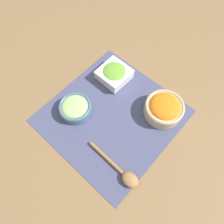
{
  "coord_description": "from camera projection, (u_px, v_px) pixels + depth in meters",
  "views": [
    {
      "loc": [
        -0.26,
        -0.24,
        0.75
      ],
      "look_at": [
        0.0,
        0.0,
        0.03
      ],
      "focal_mm": 35.0,
      "sensor_mm": 36.0,
      "label": 1
    }
  ],
  "objects": [
    {
      "name": "ground_plane",
      "position": [
        112.0,
        116.0,
        0.83
      ],
      "size": [
        3.0,
        3.0,
        0.0
      ],
      "primitive_type": "plane",
      "color": "olive"
    },
    {
      "name": "lettuce_bowl",
      "position": [
        114.0,
        74.0,
        0.88
      ],
      "size": [
        0.12,
        0.12,
        0.05
      ],
      "color": "white",
      "rests_on": "placemat"
    },
    {
      "name": "wooden_spoon",
      "position": [
        124.0,
        174.0,
        0.72
      ],
      "size": [
        0.05,
        0.22,
        0.03
      ],
      "color": "#9E7042",
      "rests_on": "placemat"
    },
    {
      "name": "carrot_bowl",
      "position": [
        164.0,
        108.0,
        0.8
      ],
      "size": [
        0.14,
        0.14,
        0.07
      ],
      "color": "#C6B28E",
      "rests_on": "placemat"
    },
    {
      "name": "placemat",
      "position": [
        112.0,
        116.0,
        0.83
      ],
      "size": [
        0.47,
        0.45,
        0.0
      ],
      "color": "#474C70",
      "rests_on": "ground_plane"
    },
    {
      "name": "cucumber_bowl",
      "position": [
        75.0,
        108.0,
        0.82
      ],
      "size": [
        0.12,
        0.12,
        0.05
      ],
      "color": "slate",
      "rests_on": "placemat"
    }
  ]
}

